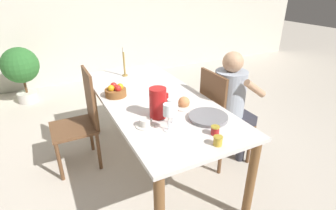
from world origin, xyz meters
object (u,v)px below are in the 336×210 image
object	(u,v)px
serving_tray	(208,117)
jam_jar_amber	(215,130)
jam_jar_red	(218,140)
potted_plant	(21,68)
bread_plate	(184,104)
person_seated	(232,100)
wine_glass_water	(173,106)
fruit_bowl	(116,91)
wine_glass_juice	(169,111)
candlestick_tall	(124,65)
teacup_near_person	(145,123)
chair_opposite	(81,119)
red_pitcher	(158,103)
chair_person_side	(220,118)

from	to	relation	value
serving_tray	jam_jar_amber	xyz separation A→B (m)	(-0.09, -0.21, 0.02)
jam_jar_red	potted_plant	xyz separation A→B (m)	(-1.20, 3.25, -0.25)
bread_plate	person_seated	bearing A→B (deg)	4.95
wine_glass_water	fruit_bowl	world-z (taller)	wine_glass_water
bread_plate	fruit_bowl	size ratio (longest dim) A/B	1.00
wine_glass_juice	serving_tray	distance (m)	0.37
wine_glass_water	candlestick_tall	distance (m)	1.20
person_seated	bread_plate	xyz separation A→B (m)	(-0.57, -0.05, 0.11)
jam_jar_red	potted_plant	distance (m)	3.47
teacup_near_person	serving_tray	bearing A→B (deg)	-14.13
chair_opposite	serving_tray	world-z (taller)	chair_opposite
chair_opposite	red_pitcher	distance (m)	0.97
wine_glass_juice	wine_glass_water	bearing A→B (deg)	46.21
teacup_near_person	bread_plate	xyz separation A→B (m)	(0.42, 0.15, 0.01)
person_seated	jam_jar_red	world-z (taller)	person_seated
chair_person_side	serving_tray	size ratio (longest dim) A/B	3.25
chair_opposite	teacup_near_person	bearing A→B (deg)	-157.05
chair_opposite	wine_glass_juice	bearing A→B (deg)	-153.41
wine_glass_juice	potted_plant	bearing A→B (deg)	108.83
chair_opposite	bread_plate	distance (m)	1.07
wine_glass_juice	fruit_bowl	world-z (taller)	wine_glass_juice
wine_glass_water	jam_jar_amber	bearing A→B (deg)	-54.72
wine_glass_water	jam_jar_amber	world-z (taller)	wine_glass_water
teacup_near_person	jam_jar_amber	distance (m)	0.51
chair_opposite	jam_jar_amber	distance (m)	1.41
red_pitcher	wine_glass_water	distance (m)	0.16
serving_tray	wine_glass_water	bearing A→B (deg)	166.87
wine_glass_juice	fruit_bowl	size ratio (longest dim) A/B	1.05
person_seated	chair_person_side	bearing A→B (deg)	-108.87
bread_plate	teacup_near_person	bearing A→B (deg)	-160.04
chair_person_side	teacup_near_person	bearing A→B (deg)	-75.25
teacup_near_person	jam_jar_red	bearing A→B (deg)	-53.34
wine_glass_water	bread_plate	xyz separation A→B (m)	(0.22, 0.21, -0.12)
serving_tray	jam_jar_red	distance (m)	0.36
person_seated	candlestick_tall	bearing A→B (deg)	-141.28
chair_opposite	wine_glass_juice	xyz separation A→B (m)	(0.48, -0.96, 0.41)
chair_opposite	jam_jar_amber	size ratio (longest dim) A/B	15.48
jam_jar_red	red_pitcher	bearing A→B (deg)	108.55
serving_tray	potted_plant	xyz separation A→B (m)	(-1.35, 2.93, -0.23)
teacup_near_person	fruit_bowl	size ratio (longest dim) A/B	0.72
red_pitcher	potted_plant	world-z (taller)	red_pitcher
serving_tray	jam_jar_amber	world-z (taller)	jam_jar_amber
jam_jar_red	chair_person_side	bearing A→B (deg)	50.45
bread_plate	candlestick_tall	size ratio (longest dim) A/B	0.60
potted_plant	person_seated	bearing A→B (deg)	-54.53
chair_opposite	wine_glass_water	bearing A→B (deg)	-148.20
red_pitcher	fruit_bowl	size ratio (longest dim) A/B	1.22
wine_glass_water	potted_plant	size ratio (longest dim) A/B	0.23
red_pitcher	wine_glass_water	world-z (taller)	red_pitcher
red_pitcher	teacup_near_person	xyz separation A→B (m)	(-0.15, -0.09, -0.10)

